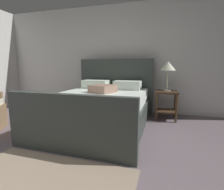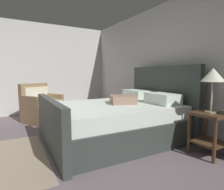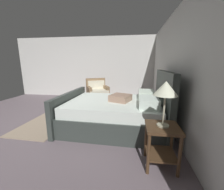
{
  "view_description": "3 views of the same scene",
  "coord_description": "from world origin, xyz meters",
  "views": [
    {
      "loc": [
        0.88,
        -1.12,
        1.08
      ],
      "look_at": [
        0.08,
        1.72,
        0.6
      ],
      "focal_mm": 27.24,
      "sensor_mm": 36.0,
      "label": 1
    },
    {
      "loc": [
        2.55,
        0.11,
        1.12
      ],
      "look_at": [
        -0.09,
        1.64,
        0.78
      ],
      "focal_mm": 30.17,
      "sensor_mm": 36.0,
      "label": 2
    },
    {
      "loc": [
        2.88,
        2.13,
        1.41
      ],
      "look_at": [
        0.02,
        1.71,
        0.78
      ],
      "focal_mm": 22.68,
      "sensor_mm": 36.0,
      "label": 3
    }
  ],
  "objects": [
    {
      "name": "table_lamp_right",
      "position": [
        1.03,
        2.55,
        1.1
      ],
      "size": [
        0.31,
        0.31,
        0.61
      ],
      "color": "#B7B293",
      "rests_on": "nightstand_right"
    },
    {
      "name": "bed",
      "position": [
        -0.15,
        1.79,
        0.36
      ],
      "size": [
        1.8,
        2.26,
        1.28
      ],
      "color": "#373F3B",
      "rests_on": "ground"
    },
    {
      "name": "area_rug",
      "position": [
        -0.15,
        0.08,
        0.01
      ],
      "size": [
        1.76,
        1.03,
        0.01
      ],
      "primitive_type": "cube",
      "rotation": [
        0.0,
        0.0,
        -0.03
      ],
      "color": "gray",
      "rests_on": "ground"
    },
    {
      "name": "nightstand_right",
      "position": [
        1.03,
        2.55,
        0.4
      ],
      "size": [
        0.44,
        0.44,
        0.6
      ],
      "color": "#4B331F",
      "rests_on": "ground"
    },
    {
      "name": "wall_back",
      "position": [
        0.0,
        3.04,
        1.27
      ],
      "size": [
        6.39,
        0.12,
        2.55
      ],
      "primitive_type": "cube",
      "color": "silver",
      "rests_on": "ground"
    }
  ]
}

